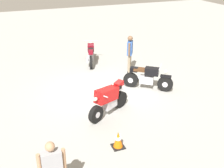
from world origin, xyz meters
name	(u,v)px	position (x,y,z in m)	size (l,w,h in m)	color
ground_plane	(103,90)	(0.00, 0.00, 0.00)	(40.00, 40.00, 0.00)	#9E9E99
motorcycle_maroon_cruiser	(91,54)	(3.18, -0.48, 0.52)	(2.03, 0.92, 1.09)	black
motorcycle_black_cruiser	(148,77)	(-0.54, -1.79, 0.52)	(1.39, 1.72, 1.09)	black
motorcycle_red_sportbike	(108,99)	(-1.83, 0.44, 0.59)	(1.17, 1.77, 1.14)	black
person_in_blue_shirt	(130,51)	(1.47, -1.88, 1.02)	(0.62, 0.50, 1.76)	gray
person_in_gray_shirt	(52,168)	(-4.87, 2.89, 0.89)	(0.31, 0.62, 1.58)	gray
traffic_cone	(118,140)	(-3.67, 0.83, 0.26)	(0.36, 0.36, 0.53)	black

